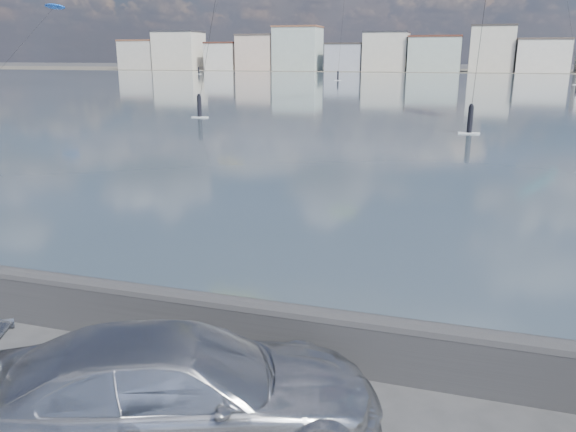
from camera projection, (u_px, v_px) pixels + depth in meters
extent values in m
cube|color=#2D444E|center=(440.00, 87.00, 91.56)|extent=(500.00, 177.00, 0.00)
cube|color=#4C473D|center=(454.00, 71.00, 191.25)|extent=(500.00, 60.00, 0.00)
cube|color=#28282B|center=(212.00, 327.00, 9.85)|extent=(400.00, 0.35, 0.90)
cylinder|color=#28282B|center=(211.00, 303.00, 9.73)|extent=(400.00, 0.36, 0.36)
cube|color=beige|center=(142.00, 56.00, 208.66)|extent=(14.00, 11.00, 10.00)
cube|color=brown|center=(141.00, 41.00, 207.20)|extent=(14.28, 11.22, 0.60)
cube|color=beige|center=(179.00, 51.00, 203.87)|extent=(16.00, 12.00, 13.00)
cube|color=#2D2D33|center=(178.00, 32.00, 201.99)|extent=(16.32, 12.24, 0.60)
cube|color=white|center=(224.00, 57.00, 199.47)|extent=(11.00, 10.00, 9.00)
cube|color=#562D23|center=(223.00, 43.00, 198.15)|extent=(11.22, 10.20, 0.60)
cube|color=beige|center=(258.00, 53.00, 195.45)|extent=(13.00, 11.00, 11.50)
cube|color=#4C423D|center=(258.00, 35.00, 193.79)|extent=(13.26, 11.22, 0.60)
cube|color=#B7C6BC|center=(298.00, 49.00, 191.01)|extent=(15.00, 12.00, 14.00)
cube|color=brown|center=(298.00, 27.00, 189.00)|extent=(15.30, 12.24, 0.60)
cube|color=#B2B7C6|center=(345.00, 58.00, 187.11)|extent=(12.00, 10.00, 8.50)
cube|color=#383330|center=(346.00, 44.00, 185.85)|extent=(12.24, 10.20, 0.60)
cube|color=beige|center=(386.00, 52.00, 182.81)|extent=(14.00, 11.00, 12.00)
cube|color=#2D2D33|center=(387.00, 32.00, 181.07)|extent=(14.28, 11.22, 0.60)
cube|color=#B7C6BC|center=(435.00, 55.00, 178.63)|extent=(16.00, 13.00, 10.50)
cube|color=#562D23|center=(436.00, 36.00, 177.10)|extent=(16.32, 13.26, 0.60)
cube|color=beige|center=(492.00, 50.00, 173.42)|extent=(13.00, 10.00, 13.50)
cube|color=#383330|center=(494.00, 26.00, 171.47)|extent=(13.26, 10.20, 0.60)
cube|color=white|center=(542.00, 56.00, 169.87)|extent=(15.00, 12.00, 9.50)
cube|color=#4C423D|center=(544.00, 39.00, 168.48)|extent=(15.30, 12.24, 0.60)
imported|color=silver|center=(179.00, 390.00, 7.40)|extent=(5.82, 4.13, 1.56)
ellipsoid|color=blue|center=(55.00, 6.00, 102.90)|extent=(7.98, 5.86, 1.90)
cylinder|color=black|center=(25.00, 41.00, 98.63)|extent=(3.03, 13.96, 12.40)
cube|color=white|center=(338.00, 80.00, 116.57)|extent=(1.40, 0.42, 0.08)
cylinder|color=black|center=(338.00, 76.00, 116.33)|extent=(0.36, 0.36, 1.70)
sphere|color=black|center=(338.00, 71.00, 116.08)|extent=(0.28, 0.28, 0.28)
cube|color=white|center=(199.00, 74.00, 157.20)|extent=(1.40, 0.42, 0.08)
cylinder|color=black|center=(199.00, 71.00, 156.96)|extent=(0.36, 0.36, 1.70)
sphere|color=black|center=(199.00, 67.00, 156.71)|extent=(0.28, 0.28, 0.28)
cylinder|color=black|center=(212.00, 21.00, 160.14)|extent=(2.33, 15.82, 26.47)
cube|color=white|center=(200.00, 117.00, 47.06)|extent=(1.40, 0.42, 0.08)
cylinder|color=black|center=(199.00, 106.00, 46.81)|extent=(0.36, 0.36, 1.70)
sphere|color=black|center=(199.00, 95.00, 46.57)|extent=(0.28, 0.28, 0.28)
cylinder|color=black|center=(570.00, 23.00, 100.49)|extent=(3.53, 8.26, 18.64)
cube|color=white|center=(469.00, 133.00, 37.36)|extent=(1.40, 0.42, 0.08)
cylinder|color=black|center=(470.00, 120.00, 37.11)|extent=(0.36, 0.36, 1.70)
sphere|color=black|center=(471.00, 106.00, 36.86)|extent=(0.28, 0.28, 0.28)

